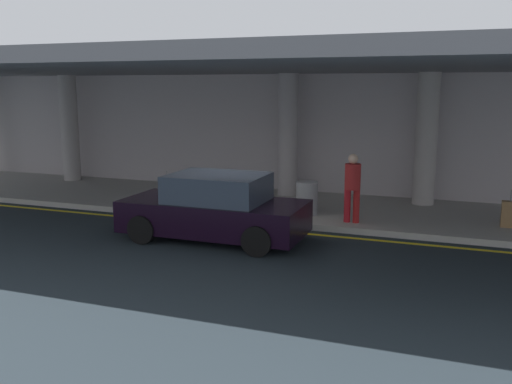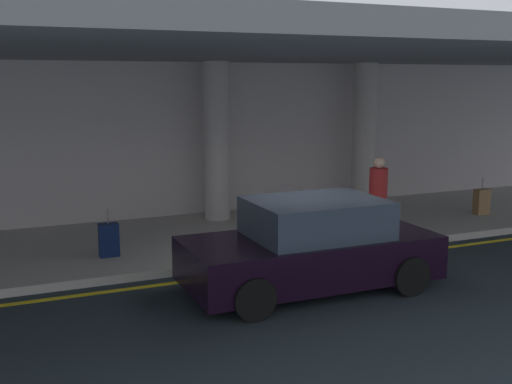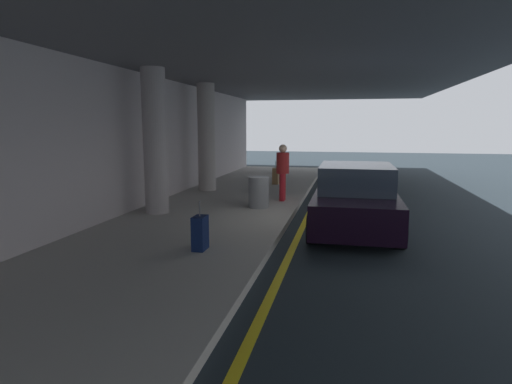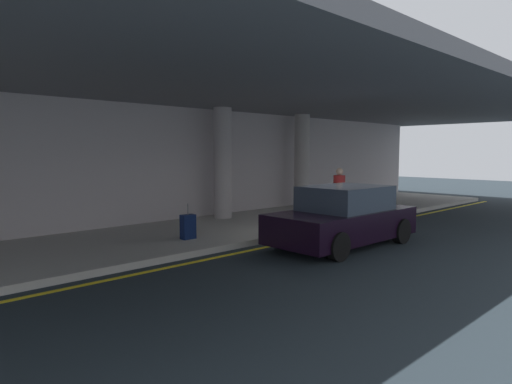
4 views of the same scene
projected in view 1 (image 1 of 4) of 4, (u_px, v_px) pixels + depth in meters
ground_plane at (231, 234)px, 13.04m from camera, size 60.00×60.00×0.00m
sidewalk at (274, 205)px, 15.89m from camera, size 26.00×4.20×0.15m
lane_stripe_yellow at (242, 228)px, 13.65m from camera, size 26.00×0.14×0.01m
support_column_left_mid at (70, 128)px, 19.50m from camera, size 0.60×0.60×3.65m
support_column_center at (288, 135)px, 16.77m from camera, size 0.60×0.60×3.65m
support_column_right_mid at (426, 139)px, 15.40m from camera, size 0.60×0.60×3.65m
ceiling_overhang at (268, 66)px, 14.70m from camera, size 28.00×13.20×0.30m
terminal_back_wall at (296, 135)px, 17.62m from camera, size 26.00×0.30×3.80m
car_black at (215, 209)px, 12.47m from camera, size 4.10×1.92×1.50m
traveler_with_luggage at (352, 183)px, 13.41m from camera, size 0.38×0.38×1.68m
suitcase_upright_primary at (509, 214)px, 13.06m from camera, size 0.36×0.22×0.90m
suitcase_upright_secondary at (167, 191)px, 16.01m from camera, size 0.36×0.22×0.90m
trash_bin_steel at (307, 198)px, 14.37m from camera, size 0.56×0.56×0.85m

